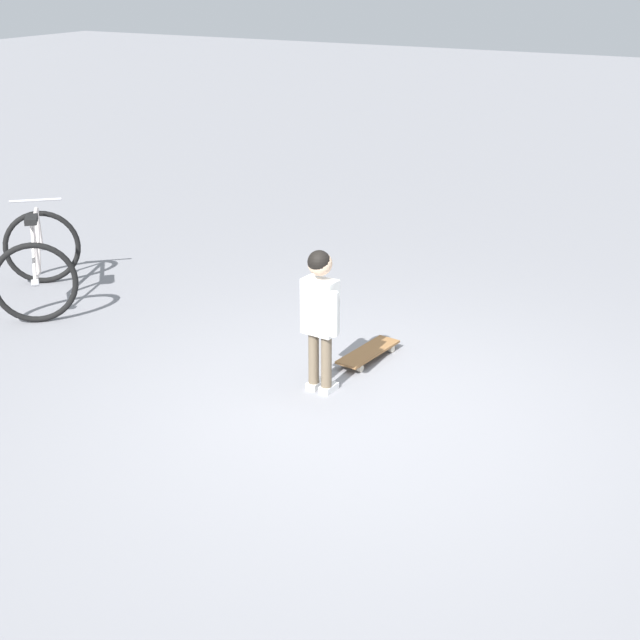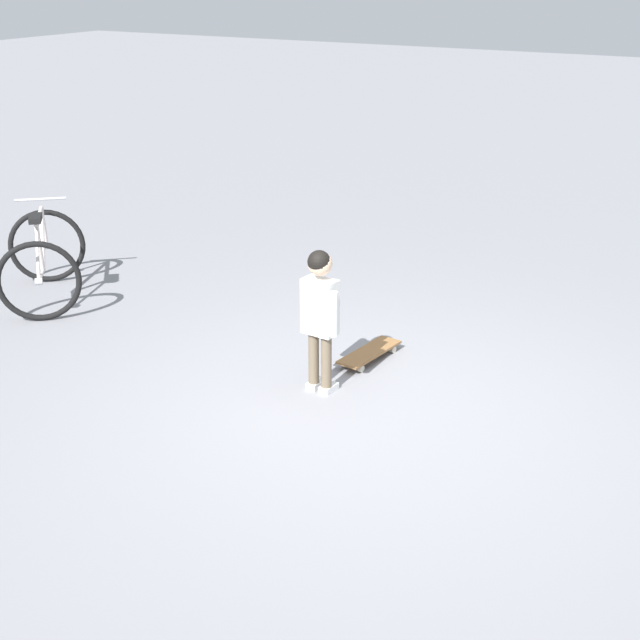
% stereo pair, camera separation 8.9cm
% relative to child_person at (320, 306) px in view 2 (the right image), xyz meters
% --- Properties ---
extents(ground_plane, '(50.00, 50.00, 0.00)m').
position_rel_child_person_xyz_m(ground_plane, '(0.44, -0.18, -0.66)').
color(ground_plane, gray).
extents(child_person, '(0.35, 0.25, 1.06)m').
position_rel_child_person_xyz_m(child_person, '(0.00, 0.00, 0.00)').
color(child_person, brown).
rests_on(child_person, ground).
extents(skateboard, '(0.27, 0.65, 0.07)m').
position_rel_child_person_xyz_m(skateboard, '(0.07, 0.65, -0.60)').
color(skateboard, olive).
rests_on(skateboard, ground).
extents(bicycle_near, '(1.24, 1.27, 0.85)m').
position_rel_child_person_xyz_m(bicycle_near, '(-3.07, 0.40, -0.28)').
color(bicycle_near, black).
rests_on(bicycle_near, ground).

